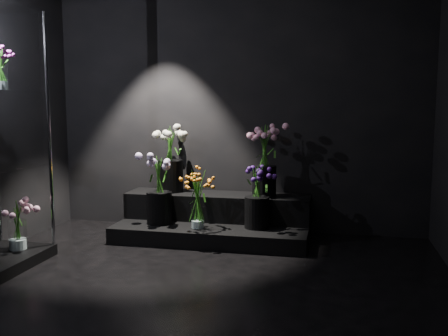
% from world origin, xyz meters
% --- Properties ---
extents(floor, '(4.00, 4.00, 0.00)m').
position_xyz_m(floor, '(0.00, 0.00, 0.00)').
color(floor, black).
rests_on(floor, ground).
extents(wall_back, '(4.00, 0.00, 4.00)m').
position_xyz_m(wall_back, '(0.00, 2.00, 1.40)').
color(wall_back, black).
rests_on(wall_back, floor).
extents(display_riser, '(1.92, 0.85, 0.43)m').
position_xyz_m(display_riser, '(-0.14, 1.62, 0.18)').
color(display_riser, black).
rests_on(display_riser, floor).
extents(bouquet_orange_bells, '(0.27, 0.27, 0.56)m').
position_xyz_m(bouquet_orange_bells, '(-0.24, 1.30, 0.45)').
color(bouquet_orange_bells, white).
rests_on(bouquet_orange_bells, display_riser).
extents(bouquet_lilac, '(0.35, 0.35, 0.68)m').
position_xyz_m(bouquet_lilac, '(-0.67, 1.42, 0.54)').
color(bouquet_lilac, black).
rests_on(bouquet_lilac, display_riser).
extents(bouquet_purple, '(0.36, 0.36, 0.62)m').
position_xyz_m(bouquet_purple, '(0.32, 1.44, 0.51)').
color(bouquet_purple, black).
rests_on(bouquet_purple, display_riser).
extents(bouquet_cream_roses, '(0.42, 0.42, 0.71)m').
position_xyz_m(bouquet_cream_roses, '(-0.66, 1.76, 0.84)').
color(bouquet_cream_roses, black).
rests_on(bouquet_cream_roses, display_riser).
extents(bouquet_pink_roses, '(0.49, 0.49, 0.73)m').
position_xyz_m(bouquet_pink_roses, '(0.36, 1.70, 0.85)').
color(bouquet_pink_roses, black).
rests_on(bouquet_pink_roses, display_riser).
extents(bouquet_case_magenta, '(0.26, 0.26, 0.35)m').
position_xyz_m(bouquet_case_magenta, '(-1.63, 0.37, 1.65)').
color(bouquet_case_magenta, white).
rests_on(bouquet_case_magenta, display_case).
extents(bouquet_case_base_pink, '(0.34, 0.34, 0.44)m').
position_xyz_m(bouquet_case_base_pink, '(-1.63, 0.47, 0.33)').
color(bouquet_case_base_pink, white).
rests_on(bouquet_case_base_pink, display_case).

